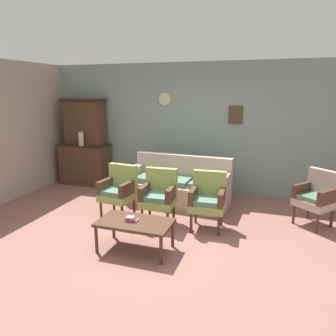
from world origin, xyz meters
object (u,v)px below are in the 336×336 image
vase_on_cabinet (81,139)px  coffee_table (135,224)px  armchair_near_cabinet (159,194)px  armchair_row_middle (119,189)px  side_cabinet (85,164)px  wingback_chair_by_fireplace (317,195)px  book_stack_on_table (131,219)px  floral_couch (178,187)px  armchair_by_doorway (208,198)px

vase_on_cabinet → coffee_table: bearing=-45.1°
armchair_near_cabinet → coffee_table: (-0.00, -0.94, -0.12)m
armchair_row_middle → vase_on_cabinet: bearing=139.3°
side_cabinet → coffee_table: side_cabinet is taller
armchair_near_cabinet → wingback_chair_by_fireplace: (2.41, 0.74, 0.00)m
wingback_chair_by_fireplace → book_stack_on_table: bearing=-145.5°
vase_on_cabinet → wingback_chair_by_fireplace: vase_on_cabinet is taller
vase_on_cabinet → floral_couch: vase_on_cabinet is taller
armchair_row_middle → armchair_by_doorway: 1.53m
side_cabinet → coffee_table: size_ratio=1.16×
armchair_by_doorway → wingback_chair_by_fireplace: (1.63, 0.67, 0.00)m
vase_on_cabinet → book_stack_on_table: size_ratio=1.84×
armchair_by_doorway → vase_on_cabinet: bearing=156.6°
vase_on_cabinet → coffee_table: size_ratio=0.31×
side_cabinet → wingback_chair_by_fireplace: bearing=-10.2°
side_cabinet → vase_on_cabinet: 0.65m
coffee_table → book_stack_on_table: bearing=-168.6°
coffee_table → armchair_near_cabinet: bearing=89.8°
armchair_by_doorway → book_stack_on_table: size_ratio=5.35×
vase_on_cabinet → wingback_chair_by_fireplace: size_ratio=0.34×
floral_couch → armchair_row_middle: (-0.76, -0.98, 0.17)m
vase_on_cabinet → floral_couch: (2.38, -0.41, -0.76)m
floral_couch → armchair_by_doorway: 1.24m
vase_on_cabinet → book_stack_on_table: vase_on_cabinet is taller
vase_on_cabinet → armchair_row_middle: size_ratio=0.34×
armchair_by_doorway → wingback_chair_by_fireplace: 1.76m
floral_couch → armchair_near_cabinet: bearing=-90.7°
vase_on_cabinet → book_stack_on_table: bearing=-45.8°
side_cabinet → vase_on_cabinet: bearing=-74.5°
floral_couch → armchair_by_doorway: (0.77, -0.95, 0.17)m
vase_on_cabinet → armchair_near_cabinet: vase_on_cabinet is taller
armchair_by_doorway → coffee_table: (-0.79, -1.01, -0.12)m
floral_couch → armchair_row_middle: size_ratio=2.22×
vase_on_cabinet → floral_couch: size_ratio=0.15×
wingback_chair_by_fireplace → coffee_table: (-2.41, -1.68, -0.12)m
armchair_near_cabinet → book_stack_on_table: size_ratio=5.35×
floral_couch → coffee_table: bearing=-90.5°
wingback_chair_by_fireplace → book_stack_on_table: (-2.46, -1.69, -0.05)m
armchair_near_cabinet → wingback_chair_by_fireplace: same height
floral_couch → wingback_chair_by_fireplace: bearing=-6.7°
wingback_chair_by_fireplace → floral_couch: bearing=173.3°
armchair_near_cabinet → armchair_by_doorway: size_ratio=1.00×
armchair_row_middle → coffee_table: 1.24m
side_cabinet → armchair_by_doorway: 3.55m
armchair_row_middle → armchair_near_cabinet: size_ratio=1.00×
armchair_row_middle → coffee_table: size_ratio=0.90×
armchair_row_middle → wingback_chair_by_fireplace: size_ratio=1.00×
armchair_near_cabinet → wingback_chair_by_fireplace: bearing=17.2°
floral_couch → coffee_table: 1.97m
floral_couch → coffee_table: floral_couch is taller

